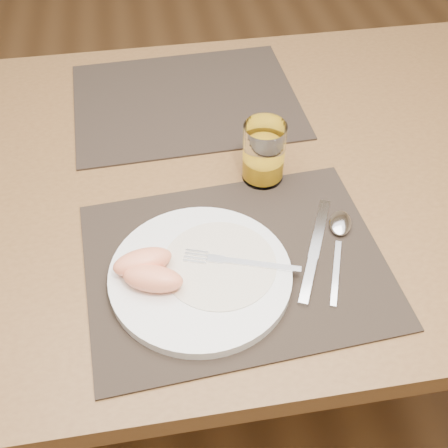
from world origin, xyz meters
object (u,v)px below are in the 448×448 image
Objects in this scene: fork at (232,261)px; knife at (313,258)px; placemat_near at (236,264)px; juice_glass at (264,155)px; spoon at (340,230)px; table at (210,204)px; placemat_far at (186,100)px; plate at (200,276)px.

knife is at bearing -0.51° from fork.
placemat_near is 0.21m from juice_glass.
table is at bearing 134.80° from spoon.
fork reaches higher than placemat_far.
plate is (-0.06, -0.02, 0.01)m from placemat_near.
fork reaches higher than knife.
fork reaches higher than spoon.
table is at bearing -85.85° from placemat_far.
placemat_near is at bearing 174.61° from knife.
juice_glass reaches higher than spoon.
spoon is at bearing 13.76° from plate.
plate is 0.25m from juice_glass.
placemat_far is at bearing 107.61° from knife.
spoon is 0.18m from juice_glass.
knife is (0.13, -0.23, 0.09)m from table.
knife is at bearing -61.17° from table.
placemat_far is (-0.03, 0.44, 0.00)m from placemat_near.
spoon is (0.20, -0.40, 0.01)m from placemat_far.
knife is at bearing -72.39° from placemat_far.
spoon is (0.17, 0.04, 0.01)m from placemat_near.
placemat_far is 2.19× the size of knife.
juice_glass is (-0.09, 0.15, 0.04)m from spoon.
fork is 0.92× the size of spoon.
fork is (0.02, -0.45, 0.02)m from placemat_far.
placemat_near is 0.12m from knife.
juice_glass is (0.09, 0.20, 0.03)m from fork.
spoon is at bearing -58.14° from juice_glass.
placemat_far is at bearing 116.24° from spoon.
placemat_near is at bearing -113.51° from juice_glass.
knife is at bearing -5.39° from placemat_near.
placemat_near is at bearing -87.64° from table.
placemat_near and placemat_far have the same top height.
table is 0.28m from knife.
plate is at bearing -123.57° from juice_glass.
table is 0.28m from spoon.
fork is 0.22m from juice_glass.
knife is at bearing -79.28° from juice_glass.
juice_glass is at bearing 65.55° from fork.
placemat_far is 1.67× the size of plate.
placemat_near is at bearing -86.74° from placemat_far.
placemat_far is 2.63× the size of fork.
table is 0.25m from fork.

